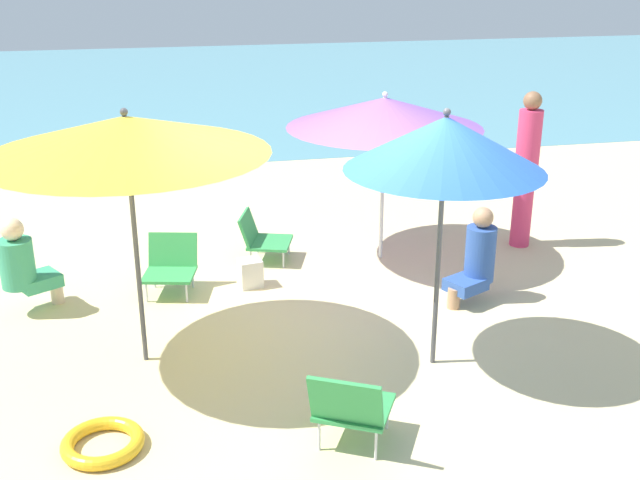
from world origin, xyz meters
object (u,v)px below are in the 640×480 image
at_px(umbrella_blue, 445,144).
at_px(person_a, 477,257).
at_px(person_b, 23,264).
at_px(beach_chair_b, 261,237).
at_px(swim_ring, 103,443).
at_px(beach_chair_a, 171,264).
at_px(beach_chair_c, 351,406).
at_px(beach_bag, 250,273).
at_px(umbrella_purple, 385,113).
at_px(person_c, 526,168).
at_px(umbrella_yellow, 126,135).

bearing_deg(umbrella_blue, person_a, 52.57).
bearing_deg(person_b, beach_chair_b, -11.36).
bearing_deg(swim_ring, beach_chair_a, 77.30).
bearing_deg(person_b, swim_ring, -102.54).
xyz_separation_m(beach_chair_c, beach_bag, (-0.30, 2.87, -0.20)).
bearing_deg(beach_chair_b, swim_ring, -97.52).
xyz_separation_m(umbrella_blue, person_b, (-3.40, 1.74, -1.37)).
height_order(person_b, beach_bag, person_b).
bearing_deg(person_b, umbrella_blue, -57.56).
bearing_deg(umbrella_blue, beach_chair_a, 136.66).
height_order(umbrella_purple, person_c, umbrella_purple).
xyz_separation_m(umbrella_blue, umbrella_yellow, (-2.33, 0.56, 0.05)).
bearing_deg(beach_bag, beach_chair_a, 175.86).
height_order(umbrella_yellow, swim_ring, umbrella_yellow).
height_order(umbrella_blue, umbrella_yellow, umbrella_blue).
xyz_separation_m(person_a, person_c, (1.11, 1.30, 0.47)).
relative_size(umbrella_yellow, person_c, 1.23).
bearing_deg(person_a, umbrella_yellow, -16.91).
xyz_separation_m(umbrella_purple, beach_chair_b, (-1.30, 0.21, -1.35)).
height_order(umbrella_blue, person_c, umbrella_blue).
bearing_deg(umbrella_yellow, swim_ring, -104.02).
xyz_separation_m(umbrella_purple, beach_chair_c, (-1.22, -3.34, -1.28)).
bearing_deg(person_b, person_c, -23.69).
bearing_deg(person_a, person_c, -156.68).
distance_m(umbrella_purple, beach_chair_c, 3.78).
distance_m(person_a, person_b, 4.27).
xyz_separation_m(person_b, beach_bag, (2.13, 0.13, -0.34)).
relative_size(beach_chair_a, person_c, 0.35).
bearing_deg(umbrella_purple, umbrella_yellow, -145.35).
distance_m(umbrella_blue, person_a, 1.95).
bearing_deg(person_a, umbrella_purple, -91.99).
xyz_separation_m(beach_chair_a, beach_bag, (0.78, -0.06, -0.15)).
bearing_deg(umbrella_blue, beach_chair_b, 112.47).
height_order(umbrella_yellow, beach_bag, umbrella_yellow).
bearing_deg(person_c, person_b, -143.41).
bearing_deg(person_b, person_a, -39.46).
relative_size(umbrella_blue, umbrella_purple, 1.03).
relative_size(umbrella_blue, beach_chair_a, 3.44).
bearing_deg(swim_ring, umbrella_yellow, 75.98).
distance_m(beach_chair_c, person_b, 3.66).
bearing_deg(beach_chair_c, person_a, -12.09).
height_order(umbrella_purple, beach_chair_a, umbrella_purple).
xyz_separation_m(beach_chair_a, swim_ring, (-0.58, -2.57, -0.24)).
relative_size(umbrella_purple, swim_ring, 3.63).
xyz_separation_m(umbrella_yellow, swim_ring, (-0.30, -1.20, -1.86)).
bearing_deg(person_b, umbrella_yellow, -78.19).
bearing_deg(umbrella_yellow, beach_bag, 51.15).
relative_size(umbrella_blue, person_c, 1.20).
bearing_deg(person_c, beach_chair_c, -100.87).
height_order(person_b, person_c, person_c).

